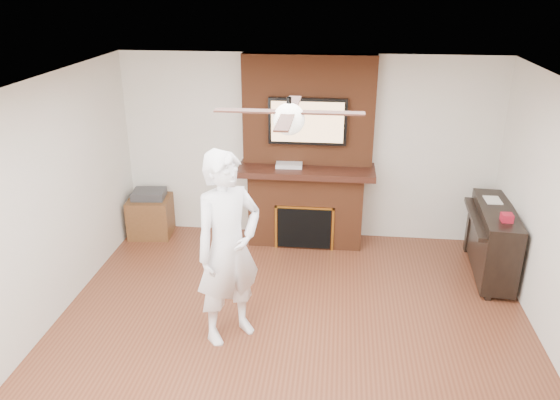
# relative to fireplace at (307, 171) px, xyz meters

# --- Properties ---
(room_shell) EXTENTS (5.36, 5.86, 2.86)m
(room_shell) POSITION_rel_fireplace_xyz_m (0.00, -2.55, 0.25)
(room_shell) COLOR #582B1A
(room_shell) RESTS_ON ground
(fireplace) EXTENTS (1.78, 0.64, 2.50)m
(fireplace) POSITION_rel_fireplace_xyz_m (0.00, 0.00, 0.00)
(fireplace) COLOR brown
(fireplace) RESTS_ON ground
(tv) EXTENTS (1.00, 0.08, 0.60)m
(tv) POSITION_rel_fireplace_xyz_m (0.00, -0.05, 0.68)
(tv) COLOR black
(tv) RESTS_ON fireplace
(ceiling_fan) EXTENTS (1.21, 1.21, 0.31)m
(ceiling_fan) POSITION_rel_fireplace_xyz_m (-0.00, -2.55, 1.34)
(ceiling_fan) COLOR black
(ceiling_fan) RESTS_ON room_shell
(person) EXTENTS (0.85, 0.84, 1.95)m
(person) POSITION_rel_fireplace_xyz_m (-0.60, -2.27, -0.02)
(person) COLOR white
(person) RESTS_ON ground
(side_table) EXTENTS (0.62, 0.62, 0.65)m
(side_table) POSITION_rel_fireplace_xyz_m (-2.17, -0.07, -0.69)
(side_table) COLOR #523117
(side_table) RESTS_ON ground
(piano) EXTENTS (0.58, 1.35, 0.95)m
(piano) POSITION_rel_fireplace_xyz_m (2.29, -0.71, -0.53)
(piano) COLOR black
(piano) RESTS_ON ground
(cable_box) EXTENTS (0.35, 0.21, 0.05)m
(cable_box) POSITION_rel_fireplace_xyz_m (-0.23, -0.10, 0.11)
(cable_box) COLOR silver
(cable_box) RESTS_ON fireplace
(candle_orange) EXTENTS (0.07, 0.07, 0.13)m
(candle_orange) POSITION_rel_fireplace_xyz_m (-0.06, -0.24, -0.93)
(candle_orange) COLOR orange
(candle_orange) RESTS_ON ground
(candle_green) EXTENTS (0.07, 0.07, 0.09)m
(candle_green) POSITION_rel_fireplace_xyz_m (-0.03, -0.19, -0.95)
(candle_green) COLOR #327E32
(candle_green) RESTS_ON ground
(candle_blue) EXTENTS (0.06, 0.06, 0.08)m
(candle_blue) POSITION_rel_fireplace_xyz_m (0.28, -0.22, -0.95)
(candle_blue) COLOR teal
(candle_blue) RESTS_ON ground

